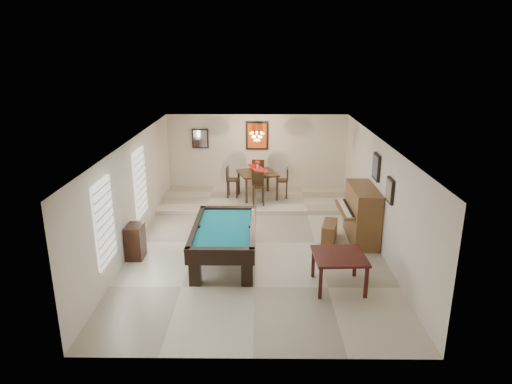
{
  "coord_description": "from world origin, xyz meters",
  "views": [
    {
      "loc": [
        0.11,
        -10.57,
        4.68
      ],
      "look_at": [
        0.0,
        0.6,
        1.15
      ],
      "focal_mm": 32.0,
      "sensor_mm": 36.0,
      "label": 1
    }
  ],
  "objects_px": {
    "dining_chair_south": "(258,189)",
    "pool_table": "(225,245)",
    "piano_bench": "(329,231)",
    "dining_table": "(258,183)",
    "apothecary_chest": "(136,242)",
    "upright_piano": "(356,214)",
    "dining_chair_west": "(233,182)",
    "square_table": "(339,271)",
    "chandelier": "(257,133)",
    "dining_chair_east": "(282,183)",
    "flower_vase": "(258,164)",
    "dining_chair_north": "(258,174)"
  },
  "relations": [
    {
      "from": "dining_chair_east",
      "to": "chandelier",
      "type": "relative_size",
      "value": 1.62
    },
    {
      "from": "chandelier",
      "to": "piano_bench",
      "type": "bearing_deg",
      "value": -58.06
    },
    {
      "from": "piano_bench",
      "to": "square_table",
      "type": "bearing_deg",
      "value": -93.94
    },
    {
      "from": "upright_piano",
      "to": "dining_chair_west",
      "type": "relative_size",
      "value": 1.7
    },
    {
      "from": "flower_vase",
      "to": "chandelier",
      "type": "bearing_deg",
      "value": -99.13
    },
    {
      "from": "dining_table",
      "to": "dining_chair_south",
      "type": "bearing_deg",
      "value": -87.74
    },
    {
      "from": "flower_vase",
      "to": "dining_chair_east",
      "type": "relative_size",
      "value": 0.27
    },
    {
      "from": "pool_table",
      "to": "piano_bench",
      "type": "xyz_separation_m",
      "value": [
        2.56,
        1.3,
        -0.2
      ]
    },
    {
      "from": "pool_table",
      "to": "square_table",
      "type": "relative_size",
      "value": 2.5
    },
    {
      "from": "dining_table",
      "to": "dining_chair_west",
      "type": "bearing_deg",
      "value": 178.85
    },
    {
      "from": "dining_chair_south",
      "to": "dining_chair_west",
      "type": "relative_size",
      "value": 1.01
    },
    {
      "from": "dining_chair_south",
      "to": "dining_chair_east",
      "type": "relative_size",
      "value": 1.02
    },
    {
      "from": "pool_table",
      "to": "upright_piano",
      "type": "bearing_deg",
      "value": 22.74
    },
    {
      "from": "piano_bench",
      "to": "dining_chair_east",
      "type": "bearing_deg",
      "value": 108.93
    },
    {
      "from": "dining_chair_south",
      "to": "dining_chair_east",
      "type": "distance_m",
      "value": 1.03
    },
    {
      "from": "dining_table",
      "to": "flower_vase",
      "type": "relative_size",
      "value": 4.32
    },
    {
      "from": "flower_vase",
      "to": "piano_bench",
      "type": "bearing_deg",
      "value": -59.54
    },
    {
      "from": "dining_table",
      "to": "dining_chair_south",
      "type": "xyz_separation_m",
      "value": [
        0.03,
        -0.74,
        0.02
      ]
    },
    {
      "from": "pool_table",
      "to": "dining_chair_north",
      "type": "distance_m",
      "value": 5.27
    },
    {
      "from": "square_table",
      "to": "dining_chair_east",
      "type": "distance_m",
      "value": 5.59
    },
    {
      "from": "pool_table",
      "to": "dining_chair_south",
      "type": "relative_size",
      "value": 2.61
    },
    {
      "from": "piano_bench",
      "to": "dining_chair_west",
      "type": "distance_m",
      "value": 4.14
    },
    {
      "from": "upright_piano",
      "to": "chandelier",
      "type": "height_order",
      "value": "chandelier"
    },
    {
      "from": "dining_chair_west",
      "to": "dining_chair_east",
      "type": "height_order",
      "value": "dining_chair_west"
    },
    {
      "from": "piano_bench",
      "to": "apothecary_chest",
      "type": "relative_size",
      "value": 1.04
    },
    {
      "from": "piano_bench",
      "to": "dining_table",
      "type": "distance_m",
      "value": 3.67
    },
    {
      "from": "dining_table",
      "to": "apothecary_chest",
      "type": "bearing_deg",
      "value": -123.63
    },
    {
      "from": "dining_chair_north",
      "to": "chandelier",
      "type": "relative_size",
      "value": 1.81
    },
    {
      "from": "chandelier",
      "to": "dining_chair_south",
      "type": "bearing_deg",
      "value": -85.04
    },
    {
      "from": "chandelier",
      "to": "upright_piano",
      "type": "bearing_deg",
      "value": -49.77
    },
    {
      "from": "dining_chair_north",
      "to": "chandelier",
      "type": "distance_m",
      "value": 1.79
    },
    {
      "from": "upright_piano",
      "to": "piano_bench",
      "type": "height_order",
      "value": "upright_piano"
    },
    {
      "from": "dining_chair_east",
      "to": "dining_chair_south",
      "type": "bearing_deg",
      "value": -43.23
    },
    {
      "from": "upright_piano",
      "to": "dining_chair_south",
      "type": "height_order",
      "value": "upright_piano"
    },
    {
      "from": "pool_table",
      "to": "chandelier",
      "type": "height_order",
      "value": "chandelier"
    },
    {
      "from": "dining_chair_south",
      "to": "pool_table",
      "type": "bearing_deg",
      "value": -105.76
    },
    {
      "from": "pool_table",
      "to": "chandelier",
      "type": "distance_m",
      "value": 4.7
    },
    {
      "from": "upright_piano",
      "to": "dining_chair_west",
      "type": "distance_m",
      "value": 4.53
    },
    {
      "from": "piano_bench",
      "to": "apothecary_chest",
      "type": "distance_m",
      "value": 4.78
    },
    {
      "from": "flower_vase",
      "to": "apothecary_chest",
      "type": "bearing_deg",
      "value": -123.63
    },
    {
      "from": "square_table",
      "to": "flower_vase",
      "type": "height_order",
      "value": "flower_vase"
    },
    {
      "from": "dining_chair_south",
      "to": "dining_chair_east",
      "type": "xyz_separation_m",
      "value": [
        0.75,
        0.71,
        -0.01
      ]
    },
    {
      "from": "apothecary_chest",
      "to": "dining_table",
      "type": "xyz_separation_m",
      "value": [
        2.8,
        4.21,
        0.19
      ]
    },
    {
      "from": "dining_chair_south",
      "to": "dining_chair_west",
      "type": "bearing_deg",
      "value": 132.97
    },
    {
      "from": "chandelier",
      "to": "flower_vase",
      "type": "bearing_deg",
      "value": 80.87
    },
    {
      "from": "apothecary_chest",
      "to": "pool_table",
      "type": "bearing_deg",
      "value": -6.29
    },
    {
      "from": "upright_piano",
      "to": "dining_chair_west",
      "type": "xyz_separation_m",
      "value": [
        -3.28,
        3.13,
        -0.08
      ]
    },
    {
      "from": "apothecary_chest",
      "to": "flower_vase",
      "type": "height_order",
      "value": "flower_vase"
    },
    {
      "from": "pool_table",
      "to": "square_table",
      "type": "bearing_deg",
      "value": -24.46
    },
    {
      "from": "square_table",
      "to": "chandelier",
      "type": "distance_m",
      "value": 5.96
    }
  ]
}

